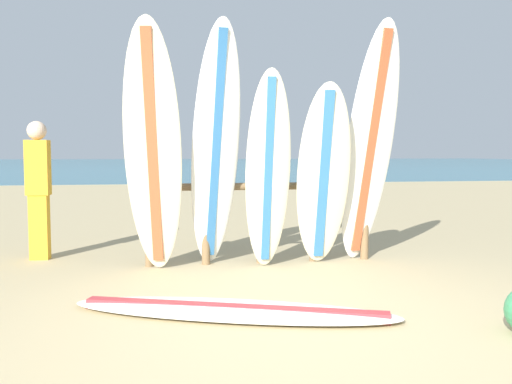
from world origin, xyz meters
name	(u,v)px	position (x,y,z in m)	size (l,w,h in m)	color
ground_plane	(306,344)	(0.00, 0.00, 0.00)	(120.00, 120.00, 0.00)	tan
ocean_water	(173,163)	(0.00, 58.00, 0.00)	(120.00, 80.00, 0.01)	teal
surfboard_rack	(260,209)	(0.16, 2.59, 0.60)	(2.53, 0.09, 1.00)	olive
surfboard_leaning_far_left	(153,150)	(-0.99, 2.17, 1.25)	(0.66, 0.76, 2.50)	beige
surfboard_leaning_left	(216,148)	(-0.36, 2.33, 1.27)	(0.61, 0.82, 2.54)	white
surfboard_leaning_center_left	(268,172)	(0.16, 2.17, 1.03)	(0.48, 0.57, 2.06)	beige
surfboard_leaning_center	(323,177)	(0.77, 2.24, 0.97)	(0.61, 0.69, 1.94)	beige
surfboard_leaning_center_right	(370,145)	(1.32, 2.33, 1.30)	(0.69, 0.81, 2.60)	white
surfboard_lying_on_sand	(232,310)	(-0.39, 0.71, 0.04)	(2.58, 1.41, 0.08)	white
beachgoer_standing	(38,184)	(-2.30, 3.19, 0.87)	(0.27, 0.21, 1.58)	gold
small_boat_offshore	(162,169)	(-1.04, 28.88, 0.26)	(1.78, 2.30, 0.71)	#B22D28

